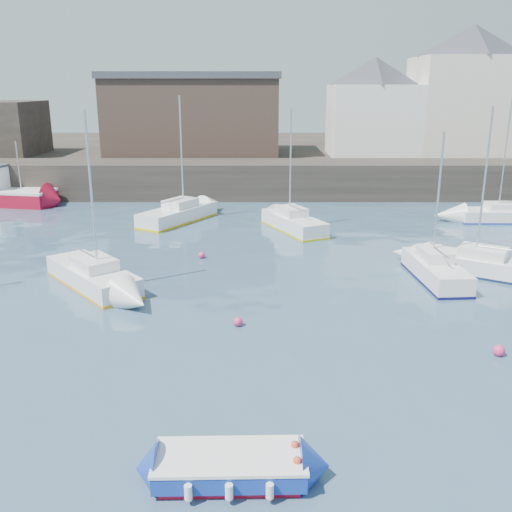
{
  "coord_description": "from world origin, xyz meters",
  "views": [
    {
      "loc": [
        0.01,
        -13.71,
        9.19
      ],
      "look_at": [
        0.0,
        12.0,
        1.5
      ],
      "focal_mm": 40.0,
      "sensor_mm": 36.0,
      "label": 1
    }
  ],
  "objects_px": {
    "fishing_boat": "(2,192)",
    "sailboat_c": "(435,269)",
    "blue_dinghy": "(230,466)",
    "sailboat_f": "(293,222)",
    "sailboat_d": "(488,265)",
    "sailboat_g": "(507,215)",
    "sailboat_b": "(93,275)",
    "sailboat_h": "(178,214)",
    "buoy_near": "(238,326)",
    "buoy_far": "(202,258)",
    "buoy_mid": "(498,355)"
  },
  "relations": [
    {
      "from": "fishing_boat",
      "to": "sailboat_c",
      "type": "height_order",
      "value": "sailboat_c"
    },
    {
      "from": "blue_dinghy",
      "to": "sailboat_f",
      "type": "height_order",
      "value": "sailboat_f"
    },
    {
      "from": "sailboat_f",
      "to": "sailboat_d",
      "type": "bearing_deg",
      "value": -45.02
    },
    {
      "from": "sailboat_c",
      "to": "sailboat_g",
      "type": "bearing_deg",
      "value": 55.16
    },
    {
      "from": "sailboat_c",
      "to": "sailboat_f",
      "type": "height_order",
      "value": "sailboat_f"
    },
    {
      "from": "blue_dinghy",
      "to": "sailboat_d",
      "type": "distance_m",
      "value": 19.99
    },
    {
      "from": "fishing_boat",
      "to": "sailboat_g",
      "type": "height_order",
      "value": "sailboat_g"
    },
    {
      "from": "sailboat_b",
      "to": "blue_dinghy",
      "type": "bearing_deg",
      "value": -62.94
    },
    {
      "from": "sailboat_g",
      "to": "blue_dinghy",
      "type": "bearing_deg",
      "value": -123.55
    },
    {
      "from": "sailboat_c",
      "to": "sailboat_h",
      "type": "bearing_deg",
      "value": 138.44
    },
    {
      "from": "fishing_boat",
      "to": "sailboat_c",
      "type": "bearing_deg",
      "value": -32.59
    },
    {
      "from": "sailboat_g",
      "to": "buoy_near",
      "type": "xyz_separation_m",
      "value": [
        -18.39,
        -18.32,
        -0.48
      ]
    },
    {
      "from": "buoy_near",
      "to": "buoy_far",
      "type": "distance_m",
      "value": 9.62
    },
    {
      "from": "sailboat_d",
      "to": "sailboat_f",
      "type": "height_order",
      "value": "sailboat_d"
    },
    {
      "from": "sailboat_b",
      "to": "buoy_far",
      "type": "relative_size",
      "value": 21.95
    },
    {
      "from": "sailboat_h",
      "to": "buoy_mid",
      "type": "distance_m",
      "value": 25.23
    },
    {
      "from": "blue_dinghy",
      "to": "buoy_far",
      "type": "distance_m",
      "value": 18.77
    },
    {
      "from": "sailboat_g",
      "to": "buoy_mid",
      "type": "xyz_separation_m",
      "value": [
        -9.06,
        -20.94,
        -0.48
      ]
    },
    {
      "from": "sailboat_b",
      "to": "sailboat_f",
      "type": "bearing_deg",
      "value": 46.99
    },
    {
      "from": "sailboat_c",
      "to": "sailboat_h",
      "type": "height_order",
      "value": "sailboat_h"
    },
    {
      "from": "fishing_boat",
      "to": "blue_dinghy",
      "type": "bearing_deg",
      "value": -59.49
    },
    {
      "from": "blue_dinghy",
      "to": "sailboat_g",
      "type": "xyz_separation_m",
      "value": [
        18.3,
        27.6,
        0.09
      ]
    },
    {
      "from": "fishing_boat",
      "to": "sailboat_b",
      "type": "height_order",
      "value": "sailboat_b"
    },
    {
      "from": "sailboat_h",
      "to": "buoy_near",
      "type": "distance_m",
      "value": 18.91
    },
    {
      "from": "blue_dinghy",
      "to": "buoy_near",
      "type": "distance_m",
      "value": 9.28
    },
    {
      "from": "fishing_boat",
      "to": "sailboat_d",
      "type": "distance_m",
      "value": 36.71
    },
    {
      "from": "blue_dinghy",
      "to": "buoy_far",
      "type": "relative_size",
      "value": 9.9
    },
    {
      "from": "sailboat_f",
      "to": "sailboat_h",
      "type": "xyz_separation_m",
      "value": [
        -7.97,
        2.58,
        0.01
      ]
    },
    {
      "from": "sailboat_b",
      "to": "buoy_far",
      "type": "bearing_deg",
      "value": 44.18
    },
    {
      "from": "sailboat_c",
      "to": "buoy_near",
      "type": "distance_m",
      "value": 11.07
    },
    {
      "from": "sailboat_d",
      "to": "sailboat_h",
      "type": "xyz_separation_m",
      "value": [
        -17.21,
        11.83,
        0.06
      ]
    },
    {
      "from": "sailboat_b",
      "to": "sailboat_g",
      "type": "bearing_deg",
      "value": 28.12
    },
    {
      "from": "sailboat_f",
      "to": "buoy_mid",
      "type": "relative_size",
      "value": 18.52
    },
    {
      "from": "sailboat_h",
      "to": "buoy_far",
      "type": "distance_m",
      "value": 9.31
    },
    {
      "from": "sailboat_f",
      "to": "buoy_near",
      "type": "height_order",
      "value": "sailboat_f"
    },
    {
      "from": "sailboat_d",
      "to": "buoy_near",
      "type": "height_order",
      "value": "sailboat_d"
    },
    {
      "from": "blue_dinghy",
      "to": "sailboat_d",
      "type": "height_order",
      "value": "sailboat_d"
    },
    {
      "from": "blue_dinghy",
      "to": "buoy_far",
      "type": "bearing_deg",
      "value": 97.36
    },
    {
      "from": "blue_dinghy",
      "to": "sailboat_b",
      "type": "height_order",
      "value": "sailboat_b"
    },
    {
      "from": "fishing_boat",
      "to": "sailboat_f",
      "type": "xyz_separation_m",
      "value": [
        22.86,
        -8.56,
        -0.43
      ]
    },
    {
      "from": "buoy_mid",
      "to": "blue_dinghy",
      "type": "bearing_deg",
      "value": -144.22
    },
    {
      "from": "fishing_boat",
      "to": "sailboat_b",
      "type": "xyz_separation_m",
      "value": [
        12.61,
        -19.54,
        -0.45
      ]
    },
    {
      "from": "fishing_boat",
      "to": "sailboat_c",
      "type": "relative_size",
      "value": 1.13
    },
    {
      "from": "sailboat_b",
      "to": "sailboat_d",
      "type": "height_order",
      "value": "sailboat_d"
    },
    {
      "from": "sailboat_g",
      "to": "sailboat_h",
      "type": "bearing_deg",
      "value": -179.92
    },
    {
      "from": "buoy_far",
      "to": "sailboat_c",
      "type": "bearing_deg",
      "value": -17.52
    },
    {
      "from": "sailboat_g",
      "to": "buoy_near",
      "type": "height_order",
      "value": "sailboat_g"
    },
    {
      "from": "sailboat_f",
      "to": "sailboat_b",
      "type": "bearing_deg",
      "value": -133.01
    },
    {
      "from": "blue_dinghy",
      "to": "fishing_boat",
      "type": "height_order",
      "value": "fishing_boat"
    },
    {
      "from": "sailboat_c",
      "to": "sailboat_d",
      "type": "distance_m",
      "value": 3.02
    }
  ]
}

